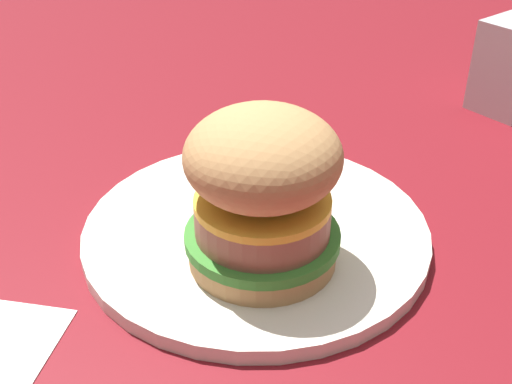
% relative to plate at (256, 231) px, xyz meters
% --- Properties ---
extents(ground_plane, '(1.60, 1.60, 0.00)m').
position_rel_plate_xyz_m(ground_plane, '(-0.03, -0.02, -0.01)').
color(ground_plane, maroon).
extents(plate, '(0.27, 0.27, 0.01)m').
position_rel_plate_xyz_m(plate, '(0.00, 0.00, 0.00)').
color(plate, silver).
rests_on(plate, ground_plane).
extents(sandwich, '(0.11, 0.11, 0.12)m').
position_rel_plate_xyz_m(sandwich, '(-0.04, -0.02, 0.06)').
color(sandwich, tan).
rests_on(sandwich, plate).
extents(fries_pile, '(0.11, 0.10, 0.01)m').
position_rel_plate_xyz_m(fries_pile, '(0.05, 0.01, 0.01)').
color(fries_pile, gold).
rests_on(fries_pile, plate).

